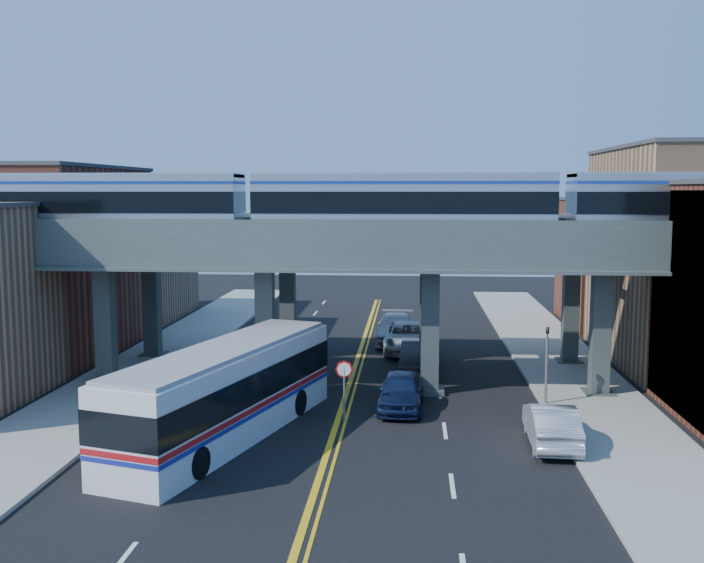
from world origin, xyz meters
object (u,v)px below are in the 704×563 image
(car_lane_c, at_px, (407,337))
(car_parked_curb, at_px, (551,424))
(transit_bus, at_px, (226,393))
(car_lane_d, at_px, (396,329))
(traffic_signal, at_px, (547,357))
(car_lane_a, at_px, (401,391))
(stop_sign, at_px, (344,381))
(car_lane_b, at_px, (418,358))
(transit_train, at_px, (403,203))

(car_lane_c, distance_m, car_parked_curb, 18.15)
(transit_bus, height_order, car_lane_d, transit_bus)
(car_lane_c, bearing_deg, traffic_signal, -64.18)
(transit_bus, xyz_separation_m, car_lane_a, (6.83, 4.56, -0.97))
(stop_sign, distance_m, car_lane_b, 9.52)
(car_lane_d, height_order, car_parked_curb, car_lane_d)
(transit_train, xyz_separation_m, car_lane_d, (-0.52, 12.46, -8.24))
(stop_sign, distance_m, car_parked_curb, 8.62)
(transit_bus, height_order, car_parked_curb, transit_bus)
(car_lane_a, distance_m, car_lane_d, 15.39)
(traffic_signal, bearing_deg, car_lane_b, 134.04)
(traffic_signal, distance_m, car_parked_curb, 5.71)
(car_lane_b, bearing_deg, car_lane_a, -93.80)
(transit_train, distance_m, traffic_signal, 9.67)
(transit_bus, distance_m, car_parked_curb, 12.70)
(transit_bus, distance_m, car_lane_a, 8.27)
(traffic_signal, bearing_deg, transit_train, 163.03)
(transit_train, distance_m, car_lane_a, 8.80)
(transit_train, bearing_deg, stop_sign, -115.12)
(transit_train, distance_m, car_lane_c, 12.80)
(car_lane_a, distance_m, car_parked_curb, 7.40)
(stop_sign, distance_m, car_lane_d, 17.58)
(traffic_signal, relative_size, car_lane_d, 0.67)
(car_lane_c, height_order, car_lane_d, car_lane_d)
(car_lane_b, xyz_separation_m, car_parked_curb, (5.04, -11.41, -0.03))
(stop_sign, bearing_deg, transit_bus, -150.95)
(transit_train, xyz_separation_m, traffic_signal, (6.56, -2.00, -6.82))
(car_lane_d, bearing_deg, stop_sign, -95.62)
(car_lane_b, xyz_separation_m, car_lane_d, (-1.33, 8.52, 0.05))
(stop_sign, height_order, traffic_signal, traffic_signal)
(stop_sign, bearing_deg, transit_train, 64.88)
(car_parked_curb, bearing_deg, traffic_signal, -95.62)
(transit_train, relative_size, stop_sign, 16.59)
(traffic_signal, bearing_deg, transit_bus, -157.71)
(transit_train, xyz_separation_m, car_lane_b, (0.81, 3.94, -8.28))
(car_lane_b, relative_size, car_lane_d, 0.83)
(traffic_signal, relative_size, car_parked_curb, 0.84)
(traffic_signal, bearing_deg, car_lane_c, 118.29)
(stop_sign, height_order, transit_bus, transit_bus)
(transit_train, height_order, car_lane_b, transit_train)
(car_lane_b, bearing_deg, traffic_signal, -43.15)
(car_lane_a, xyz_separation_m, car_parked_curb, (5.84, -4.55, -0.02))
(car_lane_a, xyz_separation_m, car_lane_d, (-0.54, 15.38, 0.06))
(stop_sign, distance_m, car_lane_a, 3.29)
(stop_sign, bearing_deg, car_lane_d, 84.03)
(car_lane_d, distance_m, car_parked_curb, 20.92)
(car_lane_b, relative_size, car_parked_curb, 1.04)
(car_lane_b, bearing_deg, car_lane_c, 98.68)
(traffic_signal, distance_m, car_lane_b, 8.39)
(car_lane_a, bearing_deg, stop_sign, -136.13)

